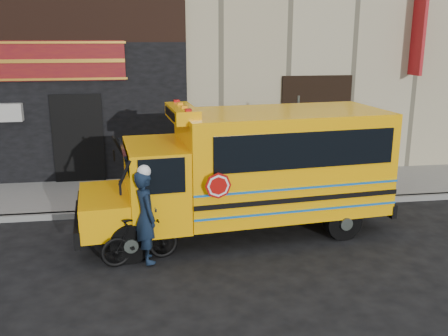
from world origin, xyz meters
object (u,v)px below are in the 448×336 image
Objects in this scene: school_bus at (253,167)px; bicycle at (140,240)px; cyclist at (146,219)px; sign_pole at (297,144)px.

school_bus reaches higher than bicycle.
bicycle is at bearing -153.01° from school_bus.
cyclist reaches higher than bicycle.
school_bus is 2.42m from sign_pole.
sign_pole is at bearing -68.51° from cyclist.
school_bus is at bearing -78.16° from cyclist.
bicycle is (-4.09, -3.13, -1.11)m from sign_pole.
school_bus is 4.53× the size of bicycle.
bicycle is at bearing 50.78° from cyclist.
sign_pole reaches higher than cyclist.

